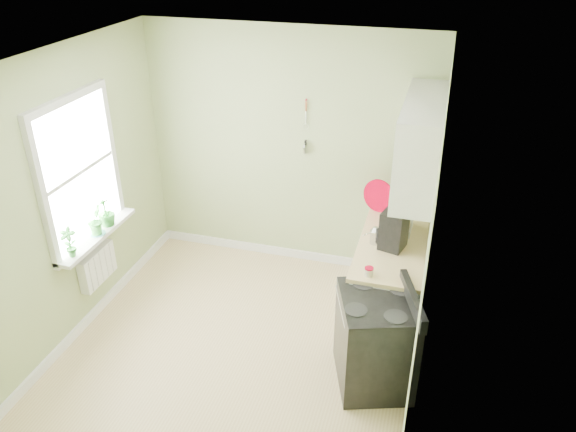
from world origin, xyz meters
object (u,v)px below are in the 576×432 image
(stove, at_px, (375,340))
(stand_mixer, at_px, (403,216))
(coffee_maker, at_px, (393,231))
(kettle, at_px, (375,235))

(stove, xyz_separation_m, stand_mixer, (0.06, 1.14, 0.63))
(stand_mixer, relative_size, coffee_maker, 1.00)
(stand_mixer, height_order, coffee_maker, stand_mixer)
(stand_mixer, bearing_deg, kettle, -123.96)
(stove, distance_m, coffee_maker, 1.01)
(kettle, height_order, coffee_maker, coffee_maker)
(coffee_maker, bearing_deg, stove, -90.44)
(stove, distance_m, stand_mixer, 1.30)
(coffee_maker, bearing_deg, stand_mixer, 81.20)
(kettle, bearing_deg, coffee_maker, -9.86)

